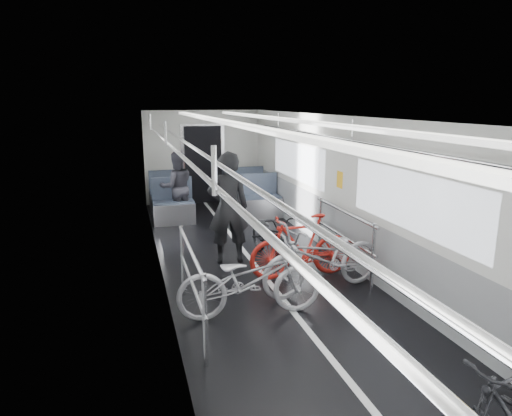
{
  "coord_description": "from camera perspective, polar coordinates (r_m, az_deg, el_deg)",
  "views": [
    {
      "loc": [
        -1.93,
        -4.82,
        2.63
      ],
      "look_at": [
        0.0,
        1.94,
        0.98
      ],
      "focal_mm": 32.0,
      "sensor_mm": 36.0,
      "label": 1
    }
  ],
  "objects": [
    {
      "name": "bike_right_near",
      "position": [
        4.07,
        29.32,
        -21.17
      ],
      "size": [
        1.53,
        0.72,
        0.89
      ],
      "primitive_type": "imported",
      "rotation": [
        0.0,
        0.0,
        -1.36
      ],
      "color": "black",
      "rests_on": "floor"
    },
    {
      "name": "bike_right_far",
      "position": [
        6.94,
        5.74,
        -4.78
      ],
      "size": [
        1.64,
        0.49,
        0.98
      ],
      "primitive_type": "imported",
      "rotation": [
        0.0,
        0.0,
        -1.59
      ],
      "color": "red",
      "rests_on": "floor"
    },
    {
      "name": "person_seated",
      "position": [
        10.18,
        -9.85,
        2.6
      ],
      "size": [
        0.81,
        0.65,
        1.56
      ],
      "primitive_type": "imported",
      "rotation": [
        0.0,
        0.0,
        3.23
      ],
      "color": "#27262D",
      "rests_on": "floor"
    },
    {
      "name": "bike_right_mid",
      "position": [
        6.45,
        8.5,
        -6.15
      ],
      "size": [
        2.01,
        1.02,
        1.01
      ],
      "primitive_type": "imported",
      "rotation": [
        0.0,
        0.0,
        -1.38
      ],
      "color": "#9D9DA1",
      "rests_on": "floor"
    },
    {
      "name": "bike_left_far",
      "position": [
        5.7,
        -0.72,
        -8.95
      ],
      "size": [
        1.85,
        0.73,
        0.96
      ],
      "primitive_type": "imported",
      "rotation": [
        0.0,
        0.0,
        1.52
      ],
      "color": "#AAAAAF",
      "rests_on": "floor"
    },
    {
      "name": "bike_aisle",
      "position": [
        7.67,
        1.84,
        -3.56
      ],
      "size": [
        0.69,
        1.61,
        0.82
      ],
      "primitive_type": "imported",
      "rotation": [
        0.0,
        0.0,
        0.09
      ],
      "color": "black",
      "rests_on": "floor"
    },
    {
      "name": "car_shell",
      "position": [
        7.04,
        0.35,
        0.92
      ],
      "size": [
        3.02,
        14.01,
        2.41
      ],
      "color": "black",
      "rests_on": "ground"
    },
    {
      "name": "person_standing",
      "position": [
        7.46,
        -3.5,
        0.02
      ],
      "size": [
        0.71,
        0.5,
        1.85
      ],
      "primitive_type": "imported",
      "rotation": [
        0.0,
        0.0,
        3.06
      ],
      "color": "black",
      "rests_on": "floor"
    }
  ]
}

